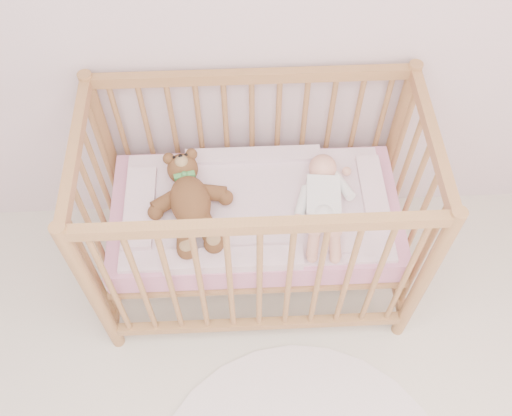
{
  "coord_description": "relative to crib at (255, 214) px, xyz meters",
  "views": [
    {
      "loc": [
        0.02,
        0.26,
        2.54
      ],
      "look_at": [
        0.08,
        1.55,
        0.62
      ],
      "focal_mm": 40.0,
      "sensor_mm": 36.0,
      "label": 1
    }
  ],
  "objects": [
    {
      "name": "mattress",
      "position": [
        0.0,
        0.0,
        -0.01
      ],
      "size": [
        1.22,
        0.62,
        0.13
      ],
      "primitive_type": "cube",
      "color": "pink",
      "rests_on": "crib"
    },
    {
      "name": "blanket",
      "position": [
        0.0,
        0.0,
        0.06
      ],
      "size": [
        1.1,
        0.58,
        0.06
      ],
      "primitive_type": null,
      "color": "pink",
      "rests_on": "mattress"
    },
    {
      "name": "teddy_bear",
      "position": [
        -0.27,
        -0.02,
        0.15
      ],
      "size": [
        0.47,
        0.59,
        0.14
      ],
      "primitive_type": null,
      "rotation": [
        0.0,
        0.0,
        0.21
      ],
      "color": "brown",
      "rests_on": "blanket"
    },
    {
      "name": "crib",
      "position": [
        0.0,
        0.0,
        0.0
      ],
      "size": [
        1.36,
        0.76,
        1.0
      ],
      "primitive_type": null,
      "color": "#AF734A",
      "rests_on": "floor"
    },
    {
      "name": "baby",
      "position": [
        0.28,
        -0.02,
        0.14
      ],
      "size": [
        0.3,
        0.55,
        0.13
      ],
      "primitive_type": null,
      "rotation": [
        0.0,
        0.0,
        -0.1
      ],
      "color": "white",
      "rests_on": "blanket"
    }
  ]
}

